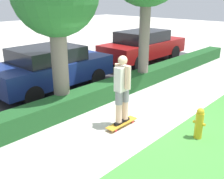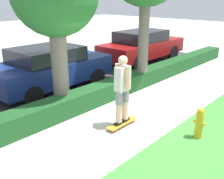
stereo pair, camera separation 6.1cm
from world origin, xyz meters
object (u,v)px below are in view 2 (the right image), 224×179
(skater_person, at_px, (122,88))
(parked_car_middle, at_px, (50,67))
(skateboard, at_px, (122,123))
(fire_hydrant, at_px, (199,123))
(parked_car_rear, at_px, (142,46))

(skater_person, xyz_separation_m, parked_car_middle, (0.45, 3.65, -0.22))
(skateboard, xyz_separation_m, parked_car_middle, (0.45, 3.65, 0.71))
(skater_person, height_order, parked_car_middle, skater_person)
(skateboard, bearing_deg, fire_hydrant, -65.97)
(skater_person, xyz_separation_m, fire_hydrant, (0.74, -1.66, -0.63))
(skater_person, bearing_deg, parked_car_rear, 32.11)
(skater_person, distance_m, parked_car_middle, 3.68)
(parked_car_rear, bearing_deg, parked_car_middle, 179.62)
(skateboard, height_order, parked_car_rear, parked_car_rear)
(fire_hydrant, bearing_deg, parked_car_rear, 46.49)
(skateboard, xyz_separation_m, skater_person, (0.00, -0.00, 0.93))
(parked_car_middle, bearing_deg, parked_car_rear, -1.23)
(parked_car_middle, xyz_separation_m, parked_car_rear, (5.28, -0.05, 0.05))
(skateboard, relative_size, skater_person, 0.55)
(parked_car_rear, distance_m, fire_hydrant, 7.27)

